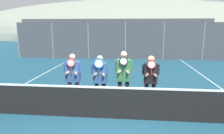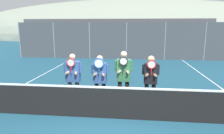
% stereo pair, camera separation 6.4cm
% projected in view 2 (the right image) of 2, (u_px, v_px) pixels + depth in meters
% --- Properties ---
extents(ground_plane, '(120.00, 120.00, 0.00)m').
position_uv_depth(ground_plane, '(112.00, 118.00, 5.82)').
color(ground_plane, navy).
extents(hill_distant, '(95.34, 52.97, 18.54)m').
position_uv_depth(hill_distant, '(132.00, 35.00, 55.74)').
color(hill_distant, gray).
rests_on(hill_distant, ground_plane).
extents(clubhouse_building, '(19.29, 5.50, 3.34)m').
position_uv_depth(clubhouse_building, '(117.00, 34.00, 22.86)').
color(clubhouse_building, '#9EA3A8').
rests_on(clubhouse_building, ground_plane).
extents(fence_back, '(18.07, 0.06, 2.92)m').
position_uv_depth(fence_back, '(126.00, 41.00, 15.87)').
color(fence_back, gray).
rests_on(fence_back, ground_plane).
extents(tennis_net, '(11.80, 0.09, 1.07)m').
position_uv_depth(tennis_net, '(112.00, 102.00, 5.71)').
color(tennis_net, gray).
rests_on(tennis_net, ground_plane).
extents(court_line_left_sideline, '(0.05, 16.00, 0.01)m').
position_uv_depth(court_line_left_sideline, '(25.00, 84.00, 9.20)').
color(court_line_left_sideline, white).
rests_on(court_line_left_sideline, ground_plane).
extents(player_leftmost, '(0.60, 0.34, 1.77)m').
position_uv_depth(player_leftmost, '(73.00, 76.00, 6.55)').
color(player_leftmost, '#56565B').
rests_on(player_leftmost, ground_plane).
extents(player_center_left, '(0.56, 0.34, 1.73)m').
position_uv_depth(player_center_left, '(100.00, 77.00, 6.44)').
color(player_center_left, black).
rests_on(player_center_left, ground_plane).
extents(player_center_right, '(0.57, 0.34, 1.87)m').
position_uv_depth(player_center_right, '(124.00, 75.00, 6.43)').
color(player_center_right, black).
rests_on(player_center_right, ground_plane).
extents(player_rightmost, '(0.55, 0.34, 1.73)m').
position_uv_depth(player_rightmost, '(150.00, 78.00, 6.36)').
color(player_rightmost, black).
rests_on(player_rightmost, ground_plane).
extents(car_far_left, '(4.74, 2.05, 1.78)m').
position_uv_depth(car_far_left, '(85.00, 45.00, 18.33)').
color(car_far_left, slate).
rests_on(car_far_left, ground_plane).
extents(car_left_of_center, '(4.74, 2.02, 1.87)m').
position_uv_depth(car_left_of_center, '(144.00, 45.00, 17.62)').
color(car_left_of_center, '#B2B7BC').
rests_on(car_left_of_center, ground_plane).
extents(car_center, '(4.37, 1.91, 1.78)m').
position_uv_depth(car_center, '(204.00, 46.00, 17.19)').
color(car_center, navy).
rests_on(car_center, ground_plane).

